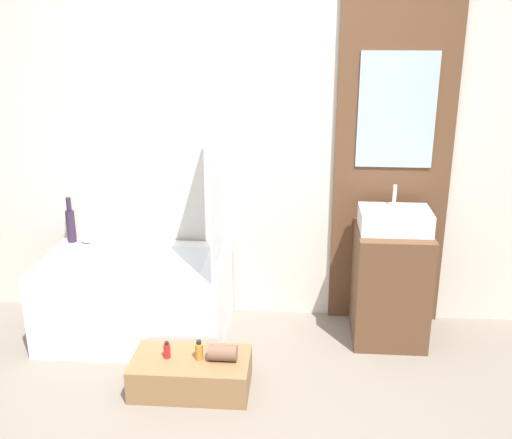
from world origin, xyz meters
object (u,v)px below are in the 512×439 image
vase_tall_dark (71,224)px  vase_round_light (88,237)px  bottle_soap_secondary (199,351)px  bathtub (136,297)px  bottle_soap_primary (167,351)px  wooden_step_bench (191,373)px  sink (395,220)px

vase_tall_dark → vase_round_light: size_ratio=3.36×
vase_round_light → bottle_soap_secondary: size_ratio=0.82×
bathtub → vase_tall_dark: size_ratio=3.71×
bathtub → bottle_soap_primary: bearing=-60.5°
vase_round_light → bottle_soap_primary: (0.73, -0.86, -0.35)m
wooden_step_bench → bottle_soap_primary: (-0.13, 0.00, 0.14)m
vase_tall_dark → bottle_soap_primary: size_ratio=3.20×
sink → vase_round_light: 2.07m
vase_round_light → bottle_soap_primary: vase_round_light is taller
bottle_soap_secondary → vase_tall_dark: bearing=139.5°
bathtub → bottle_soap_secondary: bearing=-48.8°
sink → bottle_soap_primary: size_ratio=4.37×
wooden_step_bench → sink: bearing=30.3°
bottle_soap_primary → bottle_soap_secondary: bearing=-0.0°
wooden_step_bench → vase_round_light: size_ratio=6.99×
wooden_step_bench → vase_round_light: 1.31m
bathtub → sink: size_ratio=2.72×
sink → bottle_soap_secondary: size_ratio=3.78×
vase_tall_dark → bottle_soap_primary: (0.85, -0.88, -0.43)m
vase_tall_dark → bottle_soap_secondary: vase_tall_dark is taller
bottle_soap_primary → bottle_soap_secondary: bottle_soap_secondary is taller
bathtub → bottle_soap_secondary: (0.52, -0.59, -0.03)m
bottle_soap_primary → bottle_soap_secondary: 0.18m
wooden_step_bench → vase_tall_dark: 1.44m
wooden_step_bench → vase_tall_dark: vase_tall_dark is taller
wooden_step_bench → sink: size_ratio=1.52×
wooden_step_bench → vase_tall_dark: (-0.98, 0.88, 0.57)m
wooden_step_bench → sink: sink is taller
wooden_step_bench → sink: 1.55m
vase_round_light → bottle_soap_primary: 1.18m
wooden_step_bench → bottle_soap_primary: size_ratio=6.64×
bathtub → bottle_soap_primary: bathtub is taller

